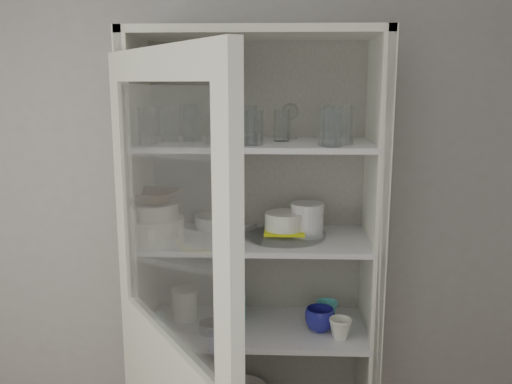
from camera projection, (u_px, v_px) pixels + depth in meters
The scene contains 33 objects.
wall_back at pixel (215, 214), 2.50m from camera, with size 3.60×0.02×2.60m, color #9A9892.
pantry_cabinet at pixel (257, 302), 2.40m from camera, with size 1.00×0.45×2.10m.
tumbler_0 at pixel (147, 126), 2.06m from camera, with size 0.07×0.07×0.14m, color silver.
tumbler_1 at pixel (214, 128), 2.06m from camera, with size 0.07×0.07×0.13m, color silver.
tumbler_2 at pixel (233, 127), 2.05m from camera, with size 0.07×0.07×0.14m, color silver.
tumbler_3 at pixel (248, 126), 2.05m from camera, with size 0.08×0.08×0.15m, color silver.
tumbler_4 at pixel (255, 128), 2.06m from camera, with size 0.07×0.07×0.13m, color silver.
tumbler_5 at pixel (332, 127), 2.01m from camera, with size 0.07×0.07×0.15m, color silver.
tumbler_6 at pixel (328, 126), 2.04m from camera, with size 0.07×0.07×0.15m, color silver.
tumbler_7 at pixel (170, 124), 2.19m from camera, with size 0.07×0.07×0.14m, color silver.
tumbler_8 at pixel (216, 125), 2.18m from camera, with size 0.07×0.07×0.13m, color silver.
tumbler_9 at pixel (192, 122), 2.20m from camera, with size 0.08×0.08×0.15m, color silver.
tumbler_10 at pixel (235, 125), 2.16m from camera, with size 0.07×0.07×0.14m, color silver.
tumbler_11 at pixel (281, 125), 2.20m from camera, with size 0.06×0.06×0.13m, color silver.
goblet_0 at pixel (191, 120), 2.26m from camera, with size 0.07×0.07×0.16m, color silver, non-canonical shape.
goblet_1 at pixel (238, 120), 2.26m from camera, with size 0.07×0.07×0.16m, color silver, non-canonical shape.
goblet_2 at pixel (290, 119), 2.29m from camera, with size 0.07×0.07×0.16m, color silver, non-canonical shape.
goblet_3 at pixel (327, 121), 2.27m from camera, with size 0.07×0.07×0.16m, color silver, non-canonical shape.
plate_stack_front at pixel (155, 229), 2.20m from camera, with size 0.24×0.24×0.10m, color silver.
plate_stack_back at pixel (216, 221), 2.41m from camera, with size 0.19×0.19×0.06m, color silver.
cream_bowl at pixel (154, 210), 2.19m from camera, with size 0.20×0.20×0.06m, color beige.
terracotta_bowl at pixel (154, 197), 2.18m from camera, with size 0.21×0.21×0.05m, color #442B17.
glass_platter at pixel (284, 234), 2.28m from camera, with size 0.35×0.35×0.02m, color silver.
yellow_trivet at pixel (284, 230), 2.27m from camera, with size 0.17×0.17×0.01m, color yellow.
white_ramekin at pixel (284, 221), 2.27m from camera, with size 0.16×0.16×0.07m, color silver.
grey_bowl_stack at pixel (307, 219), 2.28m from camera, with size 0.14×0.14×0.14m, color silver.
mug_blue at pixel (320, 319), 2.29m from camera, with size 0.13×0.13×0.10m, color navy.
mug_teal at pixel (327, 311), 2.39m from camera, with size 0.10×0.10×0.09m, color teal.
mug_white at pixel (340, 329), 2.22m from camera, with size 0.09×0.09×0.09m, color silver.
teal_jar at pixel (236, 308), 2.40m from camera, with size 0.09×0.09×0.10m.
measuring_cups at pixel (211, 327), 2.29m from camera, with size 0.11×0.11×0.04m, color #A3A2AB.
white_canister at pixel (185, 304), 2.41m from camera, with size 0.11×0.11×0.14m, color silver.
tumbler_12 at pixel (344, 125), 2.09m from camera, with size 0.07×0.07×0.15m, color silver.
Camera 1 is at (0.29, -0.92, 1.90)m, focal length 38.00 mm.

